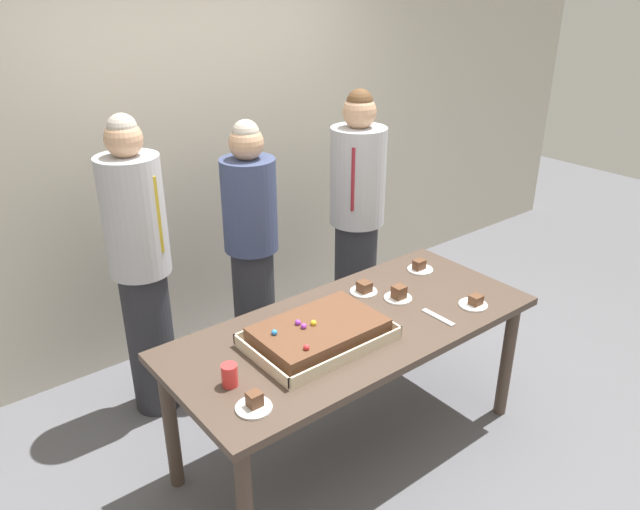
{
  "coord_description": "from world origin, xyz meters",
  "views": [
    {
      "loc": [
        -1.77,
        -1.95,
        2.36
      ],
      "look_at": [
        -0.1,
        0.15,
        1.12
      ],
      "focal_mm": 34.36,
      "sensor_mm": 36.0,
      "label": 1
    }
  ],
  "objects_px": {
    "plated_slice_far_right": "(420,267)",
    "person_serving_front": "(141,268)",
    "sheet_cake": "(319,333)",
    "party_table": "(353,339)",
    "plated_slice_near_right": "(364,289)",
    "cake_server_utensil": "(438,317)",
    "plated_slice_center_front": "(254,404)",
    "plated_slice_near_left": "(398,295)",
    "drink_cup_nearest": "(230,375)",
    "person_striped_tie_right": "(252,250)",
    "plated_slice_far_left": "(474,303)",
    "person_green_shirt_behind": "(357,217)"
  },
  "relations": [
    {
      "from": "plated_slice_far_right",
      "to": "person_serving_front",
      "type": "height_order",
      "value": "person_serving_front"
    },
    {
      "from": "sheet_cake",
      "to": "party_table",
      "type": "bearing_deg",
      "value": 5.2
    },
    {
      "from": "sheet_cake",
      "to": "plated_slice_near_right",
      "type": "bearing_deg",
      "value": 24.96
    },
    {
      "from": "cake_server_utensil",
      "to": "person_serving_front",
      "type": "distance_m",
      "value": 1.6
    },
    {
      "from": "plated_slice_center_front",
      "to": "plated_slice_near_left",
      "type": "bearing_deg",
      "value": 14.46
    },
    {
      "from": "plated_slice_far_right",
      "to": "drink_cup_nearest",
      "type": "bearing_deg",
      "value": -169.67
    },
    {
      "from": "plated_slice_far_right",
      "to": "party_table",
      "type": "bearing_deg",
      "value": -163.16
    },
    {
      "from": "plated_slice_near_left",
      "to": "plated_slice_far_right",
      "type": "height_order",
      "value": "plated_slice_near_left"
    },
    {
      "from": "person_striped_tie_right",
      "to": "party_table",
      "type": "bearing_deg",
      "value": 14.49
    },
    {
      "from": "plated_slice_near_right",
      "to": "plated_slice_far_right",
      "type": "xyz_separation_m",
      "value": [
        0.44,
        0.0,
        -0.0
      ]
    },
    {
      "from": "plated_slice_far_left",
      "to": "plated_slice_far_right",
      "type": "height_order",
      "value": "plated_slice_far_right"
    },
    {
      "from": "plated_slice_center_front",
      "to": "drink_cup_nearest",
      "type": "distance_m",
      "value": 0.19
    },
    {
      "from": "plated_slice_near_left",
      "to": "drink_cup_nearest",
      "type": "height_order",
      "value": "drink_cup_nearest"
    },
    {
      "from": "plated_slice_far_right",
      "to": "plated_slice_near_right",
      "type": "bearing_deg",
      "value": -179.8
    },
    {
      "from": "plated_slice_far_right",
      "to": "sheet_cake",
      "type": "bearing_deg",
      "value": -166.05
    },
    {
      "from": "plated_slice_near_left",
      "to": "drink_cup_nearest",
      "type": "xyz_separation_m",
      "value": [
        -1.09,
        -0.09,
        0.02
      ]
    },
    {
      "from": "plated_slice_near_right",
      "to": "plated_slice_near_left",
      "type": "bearing_deg",
      "value": -61.19
    },
    {
      "from": "plated_slice_far_left",
      "to": "person_serving_front",
      "type": "height_order",
      "value": "person_serving_front"
    },
    {
      "from": "person_green_shirt_behind",
      "to": "person_striped_tie_right",
      "type": "relative_size",
      "value": 1.05
    },
    {
      "from": "plated_slice_far_right",
      "to": "plated_slice_near_left",
      "type": "bearing_deg",
      "value": -153.76
    },
    {
      "from": "plated_slice_far_left",
      "to": "person_green_shirt_behind",
      "type": "bearing_deg",
      "value": 81.47
    },
    {
      "from": "sheet_cake",
      "to": "person_serving_front",
      "type": "height_order",
      "value": "person_serving_front"
    },
    {
      "from": "plated_slice_far_right",
      "to": "person_green_shirt_behind",
      "type": "height_order",
      "value": "person_green_shirt_behind"
    },
    {
      "from": "person_green_shirt_behind",
      "to": "person_serving_front",
      "type": "bearing_deg",
      "value": -45.75
    },
    {
      "from": "plated_slice_center_front",
      "to": "sheet_cake",
      "type": "bearing_deg",
      "value": 23.66
    },
    {
      "from": "drink_cup_nearest",
      "to": "person_green_shirt_behind",
      "type": "height_order",
      "value": "person_green_shirt_behind"
    },
    {
      "from": "party_table",
      "to": "drink_cup_nearest",
      "type": "distance_m",
      "value": 0.76
    },
    {
      "from": "plated_slice_near_right",
      "to": "drink_cup_nearest",
      "type": "relative_size",
      "value": 1.5
    },
    {
      "from": "plated_slice_near_right",
      "to": "plated_slice_far_right",
      "type": "bearing_deg",
      "value": 0.2
    },
    {
      "from": "party_table",
      "to": "sheet_cake",
      "type": "bearing_deg",
      "value": -174.8
    },
    {
      "from": "plated_slice_far_right",
      "to": "cake_server_utensil",
      "type": "relative_size",
      "value": 0.75
    },
    {
      "from": "sheet_cake",
      "to": "plated_slice_center_front",
      "type": "distance_m",
      "value": 0.55
    },
    {
      "from": "plated_slice_far_left",
      "to": "cake_server_utensil",
      "type": "xyz_separation_m",
      "value": [
        -0.24,
        0.03,
        -0.01
      ]
    },
    {
      "from": "cake_server_utensil",
      "to": "drink_cup_nearest",
      "type": "bearing_deg",
      "value": 171.08
    },
    {
      "from": "plated_slice_near_right",
      "to": "person_green_shirt_behind",
      "type": "xyz_separation_m",
      "value": [
        0.52,
        0.65,
        0.1
      ]
    },
    {
      "from": "sheet_cake",
      "to": "cake_server_utensil",
      "type": "distance_m",
      "value": 0.65
    },
    {
      "from": "cake_server_utensil",
      "to": "person_green_shirt_behind",
      "type": "relative_size",
      "value": 0.12
    },
    {
      "from": "plated_slice_center_front",
      "to": "drink_cup_nearest",
      "type": "xyz_separation_m",
      "value": [
        0.0,
        0.19,
        0.03
      ]
    },
    {
      "from": "party_table",
      "to": "plated_slice_far_right",
      "type": "xyz_separation_m",
      "value": [
        0.7,
        0.21,
        0.11
      ]
    },
    {
      "from": "party_table",
      "to": "plated_slice_center_front",
      "type": "height_order",
      "value": "plated_slice_center_front"
    },
    {
      "from": "person_serving_front",
      "to": "plated_slice_far_left",
      "type": "bearing_deg",
      "value": 22.8
    },
    {
      "from": "plated_slice_far_right",
      "to": "plated_slice_center_front",
      "type": "height_order",
      "value": "plated_slice_center_front"
    },
    {
      "from": "plated_slice_near_right",
      "to": "cake_server_utensil",
      "type": "relative_size",
      "value": 0.75
    },
    {
      "from": "sheet_cake",
      "to": "plated_slice_near_right",
      "type": "distance_m",
      "value": 0.55
    },
    {
      "from": "sheet_cake",
      "to": "person_striped_tie_right",
      "type": "bearing_deg",
      "value": 76.24
    },
    {
      "from": "plated_slice_near_right",
      "to": "person_striped_tie_right",
      "type": "distance_m",
      "value": 0.76
    },
    {
      "from": "sheet_cake",
      "to": "plated_slice_far_left",
      "type": "distance_m",
      "value": 0.89
    },
    {
      "from": "plated_slice_near_right",
      "to": "person_serving_front",
      "type": "distance_m",
      "value": 1.22
    },
    {
      "from": "plated_slice_center_front",
      "to": "cake_server_utensil",
      "type": "relative_size",
      "value": 0.75
    },
    {
      "from": "plated_slice_center_front",
      "to": "cake_server_utensil",
      "type": "xyz_separation_m",
      "value": [
        1.12,
        0.02,
        -0.02
      ]
    }
  ]
}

